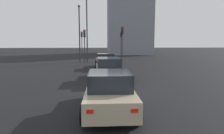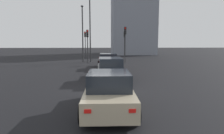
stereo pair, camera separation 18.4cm
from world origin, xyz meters
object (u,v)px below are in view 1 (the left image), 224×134
Objects in this scene: car_beige_third at (109,92)px; street_lamp_far at (87,22)px; traffic_light_far_left at (122,37)px; street_lamp_kerbside at (79,29)px; traffic_light_near_left at (121,39)px; traffic_light_near_right at (82,39)px; car_black_second at (109,69)px; traffic_light_far_right at (84,39)px; car_maroon_lead at (105,61)px.

street_lamp_far reaches higher than car_beige_third.
street_lamp_kerbside is at bearing -104.40° from traffic_light_far_left.
traffic_light_near_right is at bearing -86.00° from traffic_light_near_left.
car_black_second is at bearing -5.75° from traffic_light_far_left.
traffic_light_near_left is 0.98× the size of traffic_light_far_left.
car_black_second is 11.69m from traffic_light_far_right.
traffic_light_far_left reaches higher than traffic_light_near_left.
traffic_light_near_left is at bearing -38.65° from street_lamp_kerbside.
car_black_second is 1.16× the size of car_beige_third.
street_lamp_far reaches higher than traffic_light_near_right.
traffic_light_far_left is at bearing 39.55° from traffic_light_near_right.
traffic_light_far_right reaches higher than car_black_second.
traffic_light_far_left is 0.50× the size of street_lamp_far.
traffic_light_far_left reaches higher than traffic_light_near_right.
traffic_light_near_right is 7.65m from street_lamp_kerbside.
traffic_light_near_right is (-0.55, 6.82, -0.01)m from traffic_light_near_left.
car_maroon_lead is at bearing -161.45° from street_lamp_far.
traffic_light_near_left is at bearing 102.73° from traffic_light_near_right.
street_lamp_kerbside is at bearing 9.18° from car_beige_third.
traffic_light_near_left is 10.42m from street_lamp_far.
street_lamp_kerbside is (19.51, 2.92, 3.62)m from car_beige_third.
car_beige_third is 0.93× the size of traffic_light_far_left.
traffic_light_far_right is at bearing 7.63° from car_beige_third.
traffic_light_near_right is 0.49× the size of street_lamp_far.
car_beige_third is (-6.20, 0.29, -0.02)m from car_black_second.
car_beige_third is at bearing -171.49° from street_lamp_kerbside.
car_beige_third is 17.69m from traffic_light_far_right.
car_maroon_lead is 6.30m from car_black_second.
street_lamp_far reaches higher than traffic_light_far_right.
car_black_second is at bearing 7.44° from traffic_light_far_right.
street_lamp_far reaches higher than car_maroon_lead.
street_lamp_kerbside reaches higher than car_maroon_lead.
traffic_light_near_right reaches higher than car_black_second.
street_lamp_far is (-8.12, -1.38, 1.99)m from traffic_light_near_right.
car_maroon_lead is at bearing -18.95° from traffic_light_far_left.
car_beige_third is 1.01× the size of traffic_light_far_right.
street_lamp_kerbside is (-8.09, 6.47, 1.21)m from traffic_light_near_left.
traffic_light_near_left is at bearing -32.12° from street_lamp_far.
traffic_light_near_left is 0.59× the size of street_lamp_kerbside.
traffic_light_far_right is 0.56× the size of street_lamp_kerbside.
traffic_light_far_right is at bearing 170.88° from street_lamp_far.
traffic_light_far_right is at bearing 14.89° from traffic_light_near_right.
street_lamp_far is at bearing 16.89° from car_maroon_lead.
street_lamp_kerbside is at bearing 60.95° from street_lamp_far.
street_lamp_far is at bearing 6.36° from car_beige_third.
car_maroon_lead is 8.50m from street_lamp_kerbside.
car_maroon_lead is at bearing -12.88° from traffic_light_near_left.
car_beige_third is at bearing -7.95° from traffic_light_near_left.
traffic_light_near_right is 8.47m from street_lamp_far.
traffic_light_near_left is at bearing 146.10° from traffic_light_far_right.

